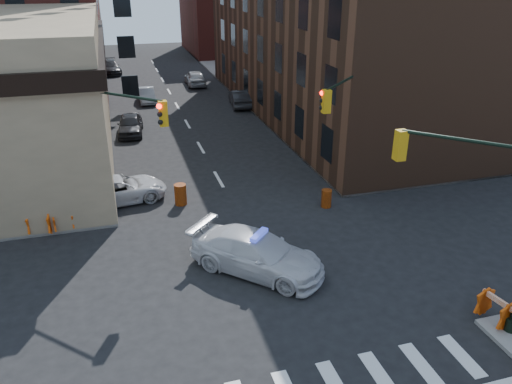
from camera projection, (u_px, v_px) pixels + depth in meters
ground at (269, 267)px, 21.15m from camera, size 140.00×140.00×0.00m
sidewalk_ne at (377, 80)px, 55.59m from camera, size 34.00×54.50×0.15m
commercial_row_ne at (338, 28)px, 41.24m from camera, size 14.00×34.00×14.00m
filler_ne at (242, 9)px, 72.98m from camera, size 16.00×16.00×12.00m
signal_pole_se at (502, 208)px, 15.94m from camera, size 5.40×5.27×8.00m
signal_pole_nw at (111, 144)px, 22.55m from camera, size 3.58×3.67×8.00m
signal_pole_ne at (347, 123)px, 25.52m from camera, size 3.67×3.58×8.00m
tree_ne_near at (262, 67)px, 44.36m from camera, size 3.00×3.00×4.85m
tree_ne_far at (240, 53)px, 51.36m from camera, size 3.00×3.00×4.85m
police_car at (257, 253)px, 20.60m from camera, size 5.77×5.71×1.68m
pickup at (119, 189)px, 26.81m from camera, size 5.39×3.11×1.41m
parked_car_wnear at (130, 124)px, 37.72m from camera, size 2.20×4.57×1.50m
parked_car_wfar at (147, 95)px, 46.64m from camera, size 1.45×4.03×1.32m
parked_car_wdeep at (110, 67)px, 59.12m from camera, size 2.66×5.48×1.54m
parked_car_enear at (240, 98)px, 45.21m from camera, size 2.11×4.74×1.51m
parked_car_efar at (195, 78)px, 53.26m from camera, size 1.97×4.74×1.60m
pedestrian_a at (14, 204)px, 24.68m from camera, size 0.66×0.53×1.57m
pedestrian_b at (25, 186)px, 26.21m from camera, size 0.97×0.77×1.95m
barrel_road at (326, 198)px, 26.31m from camera, size 0.57×0.57×0.96m
barrel_bank at (180, 194)px, 26.56m from camera, size 0.67×0.67×1.14m
barricade_se_a at (496, 309)px, 17.57m from camera, size 0.86×1.38×0.97m
barricade_nw_a at (40, 223)px, 23.49m from camera, size 1.33×0.83×0.93m
barricade_nw_b at (63, 221)px, 23.79m from camera, size 1.16×0.73×0.81m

